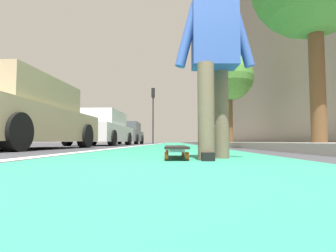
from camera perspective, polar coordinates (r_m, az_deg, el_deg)
The scene contains 12 objects.
ground_plane at distance 11.18m, azimuth 1.01°, elevation -4.33°, with size 80.00×80.00×0.00m, color #38383D.
bike_lane_paint at distance 25.18m, azimuth 1.23°, elevation -3.89°, with size 56.00×2.34×0.00m, color #288466.
lane_stripe_white at distance 21.23m, azimuth -2.38°, elevation -3.94°, with size 52.00×0.16×0.01m, color silver.
sidewalk_curb at distance 19.45m, azimuth 11.03°, elevation -3.72°, with size 52.00×3.20×0.14m, color #9E9B93.
building_facade at distance 24.73m, azimuth 15.99°, elevation 10.75°, with size 40.00×1.20×12.40m, color gray.
skateboard at distance 2.43m, azimuth 1.74°, elevation -4.96°, with size 0.84×0.22×0.11m.
skater_person at distance 2.43m, azimuth 10.19°, elevation 15.30°, with size 0.46×0.72×1.64m.
parked_car_near at distance 6.25m, azimuth -30.06°, elevation 1.95°, with size 4.54×2.09×1.47m.
parked_car_mid at distance 11.52m, azimuth -14.57°, elevation -0.72°, with size 4.56×2.09×1.46m.
parked_car_far at distance 17.92m, azimuth -9.03°, elevation -1.70°, with size 4.31×1.88×1.49m.
traffic_light at distance 21.93m, azimuth -3.32°, elevation 4.55°, with size 0.33×0.28×4.73m.
street_tree_mid at distance 13.74m, azimuth 13.55°, elevation 10.38°, with size 2.37×2.37×4.64m.
Camera 1 is at (-1.18, -0.08, 0.15)m, focal length 27.49 mm.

